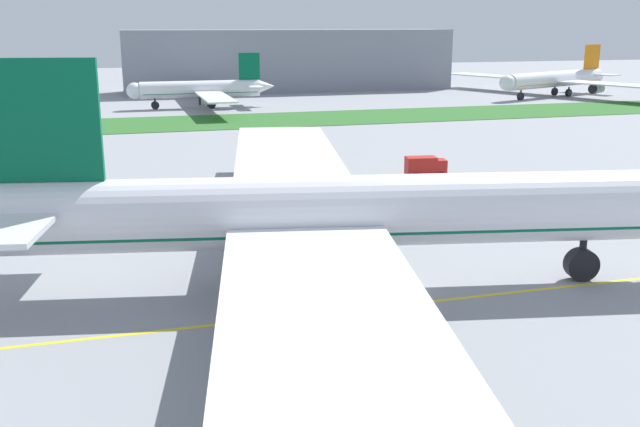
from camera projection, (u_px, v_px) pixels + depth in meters
name	position (u px, v px, depth m)	size (l,w,h in m)	color
ground_plane	(398.00, 288.00, 55.94)	(600.00, 600.00, 0.00)	gray
apron_taxi_line	(414.00, 303.00, 52.93)	(280.00, 0.36, 0.01)	yellow
grass_median_strip	(219.00, 122.00, 149.63)	(320.00, 24.00, 0.10)	#2D6628
airliner_foreground	(325.00, 214.00, 54.47)	(60.60, 98.76, 17.61)	white
ground_crew_marshaller_front	(333.00, 257.00, 60.26)	(0.57, 0.30, 1.65)	black
service_truck_baggage_loader	(425.00, 166.00, 95.64)	(5.59, 3.10, 2.79)	#B21E19
parked_airliner_far_right	(203.00, 90.00, 173.66)	(35.65, 55.56, 12.94)	white
parked_airliner_far_outer	(558.00, 79.00, 200.66)	(45.29, 74.86, 13.90)	white
terminal_building	(289.00, 60.00, 218.05)	(98.06, 20.00, 18.00)	gray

